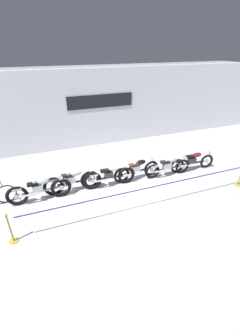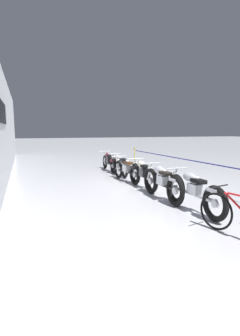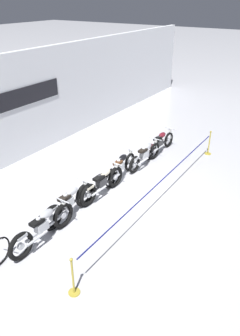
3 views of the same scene
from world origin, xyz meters
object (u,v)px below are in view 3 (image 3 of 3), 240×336
(motorcycle_black_3, at_px, (121,167))
(motorcycle_maroon_5, at_px, (160,143))
(motorcycle_silver_4, at_px, (145,155))
(stanchion_far_left, at_px, (141,204))
(motorcycle_silver_0, at_px, (43,227))
(motorcycle_silver_1, at_px, (69,203))
(motorcycle_cream_2, at_px, (102,183))
(stanchion_mid_left, at_px, (209,146))

(motorcycle_black_3, relative_size, motorcycle_maroon_5, 0.97)
(motorcycle_silver_4, height_order, stanchion_far_left, stanchion_far_left)
(motorcycle_maroon_5, bearing_deg, motorcycle_silver_4, -178.03)
(motorcycle_silver_4, bearing_deg, motorcycle_maroon_5, 1.97)
(motorcycle_silver_0, relative_size, motorcycle_silver_1, 1.06)
(motorcycle_cream_2, relative_size, motorcycle_silver_4, 1.01)
(stanchion_far_left, bearing_deg, stanchion_mid_left, -0.00)
(motorcycle_silver_4, bearing_deg, motorcycle_silver_1, 176.66)
(motorcycle_silver_1, height_order, stanchion_far_left, stanchion_far_left)
(stanchion_far_left, bearing_deg, motorcycle_black_3, 45.58)
(motorcycle_cream_2, distance_m, stanchion_mid_left, 5.42)
(motorcycle_silver_4, distance_m, stanchion_mid_left, 2.96)
(motorcycle_silver_0, height_order, motorcycle_black_3, motorcycle_silver_0)
(motorcycle_black_3, relative_size, stanchion_mid_left, 2.08)
(motorcycle_cream_2, xyz_separation_m, motorcycle_silver_4, (2.71, -0.11, -0.01))
(motorcycle_silver_0, height_order, motorcycle_maroon_5, motorcycle_silver_0)
(motorcycle_cream_2, distance_m, motorcycle_black_3, 1.29)
(motorcycle_cream_2, bearing_deg, motorcycle_maroon_5, -0.96)
(motorcycle_silver_4, bearing_deg, stanchion_far_left, -152.47)
(motorcycle_silver_4, relative_size, stanchion_far_left, 0.25)
(motorcycle_silver_0, distance_m, stanchion_far_left, 2.82)
(motorcycle_silver_0, xyz_separation_m, motorcycle_cream_2, (2.79, 0.03, -0.01))
(motorcycle_black_3, relative_size, motorcycle_silver_4, 1.00)
(motorcycle_silver_4, relative_size, motorcycle_maroon_5, 0.97)
(motorcycle_silver_0, xyz_separation_m, stanchion_far_left, (2.12, -1.84, 0.24))
(motorcycle_silver_0, distance_m, stanchion_mid_left, 8.09)
(motorcycle_silver_1, height_order, motorcycle_silver_4, motorcycle_silver_1)
(motorcycle_silver_0, distance_m, motorcycle_cream_2, 2.79)
(motorcycle_silver_1, bearing_deg, stanchion_far_left, -66.51)
(motorcycle_black_3, xyz_separation_m, motorcycle_silver_4, (1.42, -0.23, -0.01))
(motorcycle_black_3, xyz_separation_m, stanchion_mid_left, (3.80, -1.99, -0.11))
(stanchion_mid_left, bearing_deg, stanchion_far_left, 180.00)
(motorcycle_black_3, bearing_deg, motorcycle_silver_1, 179.68)
(motorcycle_maroon_5, bearing_deg, motorcycle_cream_2, 179.04)
(motorcycle_silver_1, height_order, motorcycle_maroon_5, motorcycle_silver_1)
(motorcycle_silver_1, distance_m, motorcycle_cream_2, 1.54)
(motorcycle_silver_1, bearing_deg, motorcycle_cream_2, -4.95)
(stanchion_far_left, bearing_deg, motorcycle_silver_0, 139.15)
(motorcycle_black_3, distance_m, motorcycle_maroon_5, 2.78)
(motorcycle_black_3, height_order, stanchion_far_left, stanchion_far_left)
(motorcycle_silver_4, xyz_separation_m, stanchion_mid_left, (2.38, -1.76, -0.10))
(motorcycle_cream_2, height_order, stanchion_far_left, stanchion_far_left)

